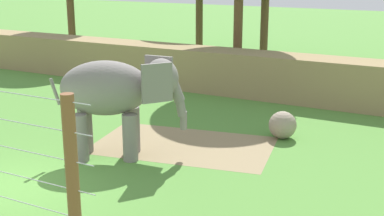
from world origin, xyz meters
TOP-DOWN VIEW (x-y plane):
  - ground_plane at (0.00, 0.00)m, footprint 120.00×120.00m
  - dirt_patch at (2.39, 4.85)m, footprint 6.14×4.31m
  - embankment_wall at (0.00, 12.11)m, footprint 36.00×1.80m
  - elephant at (1.10, 3.09)m, footprint 3.67×2.79m
  - enrichment_ball at (4.98, 6.99)m, footprint 0.92×0.92m

SIDE VIEW (x-z plane):
  - ground_plane at x=0.00m, z-range 0.00..0.00m
  - dirt_patch at x=2.39m, z-range 0.00..0.01m
  - enrichment_ball at x=4.98m, z-range 0.00..0.92m
  - embankment_wall at x=0.00m, z-range 0.00..1.91m
  - elephant at x=1.10m, z-range 0.48..3.47m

